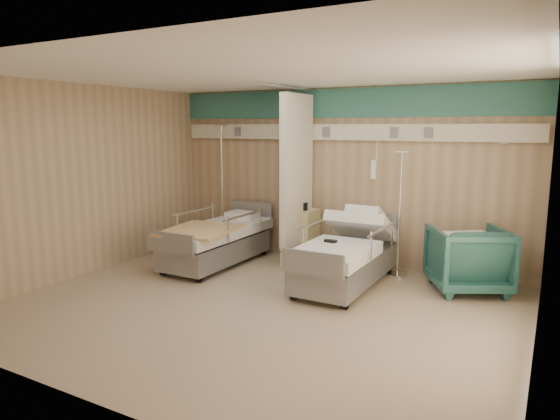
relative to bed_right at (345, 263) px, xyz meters
The scene contains 13 objects.
ground 1.47m from the bed_right, 114.78° to the right, with size 6.00×5.00×0.00m, color gray.
room_walls 1.97m from the bed_right, 121.10° to the right, with size 6.04×5.04×2.82m.
bed_right is the anchor object (origin of this frame).
bed_left 2.20m from the bed_right, behind, with size 1.00×2.16×0.63m, color silver, non-canonical shape.
bedside_cabinet 1.46m from the bed_right, 141.95° to the left, with size 0.50×0.48×0.85m, color #CABB7E.
visitor_armchair 1.63m from the bed_right, 20.74° to the left, with size 0.94×0.97×0.88m, color #20524D.
waffle_blanket 1.74m from the bed_right, 20.55° to the left, with size 0.64×0.57×0.07m, color white.
iv_stand_right 0.98m from the bed_right, 59.09° to the left, with size 0.33×0.33×1.84m.
iv_stand_left 2.90m from the bed_right, 161.21° to the left, with size 0.40×0.40×2.22m.
call_remote 0.41m from the bed_right, 132.70° to the right, with size 0.17×0.07×0.04m, color black.
tan_blanket 2.23m from the bed_right, 167.92° to the right, with size 0.94×1.18×0.04m, color tan.
toiletry_bag 1.53m from the bed_right, 143.73° to the left, with size 0.24×0.15×0.13m, color black.
white_cup 1.80m from the bed_right, 142.22° to the left, with size 0.10×0.10×0.14m, color white.
Camera 1 is at (3.06, -4.99, 2.19)m, focal length 32.00 mm.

